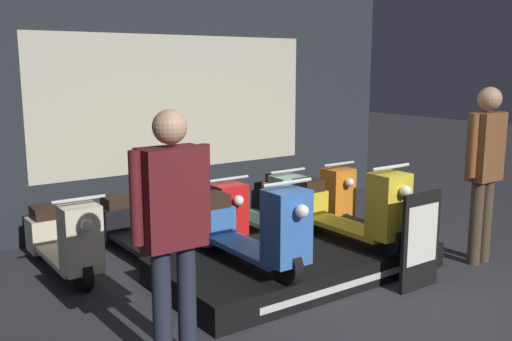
{
  "coord_description": "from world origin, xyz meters",
  "views": [
    {
      "loc": [
        -3.44,
        -2.95,
        2.04
      ],
      "look_at": [
        -0.01,
        1.88,
        0.93
      ],
      "focal_mm": 40.0,
      "sensor_mm": 36.0,
      "label": 1
    }
  ],
  "objects_px": {
    "scooter_display_right": "(347,209)",
    "scooter_backrow_3": "(259,205)",
    "scooter_backrow_0": "(63,239)",
    "scooter_backrow_4": "(308,197)",
    "scooter_backrow_2": "(203,215)",
    "person_right_browsing": "(485,162)",
    "scooter_display_left": "(248,229)",
    "price_sign_board": "(421,241)",
    "person_left_browsing": "(172,218)",
    "scooter_backrow_1": "(138,226)"
  },
  "relations": [
    {
      "from": "scooter_display_right",
      "to": "scooter_backrow_3",
      "type": "bearing_deg",
      "value": 93.06
    },
    {
      "from": "scooter_backrow_0",
      "to": "scooter_backrow_4",
      "type": "bearing_deg",
      "value": 0.0
    },
    {
      "from": "scooter_backrow_0",
      "to": "scooter_backrow_2",
      "type": "distance_m",
      "value": 1.59
    },
    {
      "from": "scooter_backrow_0",
      "to": "person_right_browsing",
      "type": "xyz_separation_m",
      "value": [
        3.61,
        -2.22,
        0.72
      ]
    },
    {
      "from": "scooter_display_left",
      "to": "price_sign_board",
      "type": "relative_size",
      "value": 1.77
    },
    {
      "from": "person_left_browsing",
      "to": "person_right_browsing",
      "type": "relative_size",
      "value": 0.97
    },
    {
      "from": "person_left_browsing",
      "to": "scooter_display_right",
      "type": "bearing_deg",
      "value": 18.18
    },
    {
      "from": "scooter_display_right",
      "to": "scooter_backrow_4",
      "type": "bearing_deg",
      "value": 63.49
    },
    {
      "from": "person_right_browsing",
      "to": "price_sign_board",
      "type": "height_order",
      "value": "person_right_browsing"
    },
    {
      "from": "scooter_display_right",
      "to": "scooter_backrow_1",
      "type": "relative_size",
      "value": 1.0
    },
    {
      "from": "scooter_display_right",
      "to": "scooter_backrow_2",
      "type": "relative_size",
      "value": 1.0
    },
    {
      "from": "scooter_display_left",
      "to": "scooter_display_right",
      "type": "relative_size",
      "value": 1.0
    },
    {
      "from": "scooter_display_right",
      "to": "scooter_backrow_2",
      "type": "xyz_separation_m",
      "value": [
        -0.87,
        1.44,
        -0.25
      ]
    },
    {
      "from": "person_right_browsing",
      "to": "price_sign_board",
      "type": "bearing_deg",
      "value": -174.33
    },
    {
      "from": "scooter_display_left",
      "to": "scooter_backrow_1",
      "type": "bearing_deg",
      "value": 106.96
    },
    {
      "from": "scooter_backrow_2",
      "to": "scooter_backrow_0",
      "type": "bearing_deg",
      "value": 180.0
    },
    {
      "from": "scooter_backrow_1",
      "to": "scooter_backrow_3",
      "type": "relative_size",
      "value": 1.0
    },
    {
      "from": "scooter_display_left",
      "to": "person_left_browsing",
      "type": "relative_size",
      "value": 0.92
    },
    {
      "from": "scooter_backrow_0",
      "to": "price_sign_board",
      "type": "bearing_deg",
      "value": -42.64
    },
    {
      "from": "scooter_display_left",
      "to": "scooter_display_right",
      "type": "xyz_separation_m",
      "value": [
        1.23,
        0.0,
        0.0
      ]
    },
    {
      "from": "scooter_backrow_0",
      "to": "scooter_backrow_1",
      "type": "xyz_separation_m",
      "value": [
        0.79,
        0.0,
        0.0
      ]
    },
    {
      "from": "scooter_backrow_2",
      "to": "person_left_browsing",
      "type": "distance_m",
      "value": 2.77
    },
    {
      "from": "scooter_display_right",
      "to": "person_left_browsing",
      "type": "relative_size",
      "value": 0.92
    },
    {
      "from": "scooter_backrow_2",
      "to": "person_left_browsing",
      "type": "bearing_deg",
      "value": -124.13
    },
    {
      "from": "scooter_backrow_3",
      "to": "scooter_backrow_1",
      "type": "bearing_deg",
      "value": 180.0
    },
    {
      "from": "scooter_display_left",
      "to": "person_right_browsing",
      "type": "distance_m",
      "value": 2.55
    },
    {
      "from": "scooter_backrow_0",
      "to": "person_right_browsing",
      "type": "distance_m",
      "value": 4.3
    },
    {
      "from": "scooter_backrow_3",
      "to": "scooter_backrow_4",
      "type": "relative_size",
      "value": 1.0
    },
    {
      "from": "person_left_browsing",
      "to": "person_right_browsing",
      "type": "distance_m",
      "value": 3.53
    },
    {
      "from": "scooter_backrow_4",
      "to": "scooter_backrow_2",
      "type": "bearing_deg",
      "value": 180.0
    },
    {
      "from": "scooter_backrow_3",
      "to": "price_sign_board",
      "type": "relative_size",
      "value": 1.77
    },
    {
      "from": "scooter_backrow_0",
      "to": "person_right_browsing",
      "type": "height_order",
      "value": "person_right_browsing"
    },
    {
      "from": "scooter_display_right",
      "to": "person_right_browsing",
      "type": "bearing_deg",
      "value": -34.01
    },
    {
      "from": "scooter_backrow_0",
      "to": "person_left_browsing",
      "type": "xyz_separation_m",
      "value": [
        0.08,
        -2.22,
        0.7
      ]
    },
    {
      "from": "scooter_backrow_4",
      "to": "price_sign_board",
      "type": "xyz_separation_m",
      "value": [
        -0.65,
        -2.32,
        0.13
      ]
    },
    {
      "from": "scooter_display_left",
      "to": "scooter_backrow_0",
      "type": "height_order",
      "value": "scooter_display_left"
    },
    {
      "from": "scooter_backrow_2",
      "to": "person_left_browsing",
      "type": "height_order",
      "value": "person_left_browsing"
    },
    {
      "from": "scooter_backrow_2",
      "to": "scooter_backrow_4",
      "type": "height_order",
      "value": "same"
    },
    {
      "from": "scooter_display_right",
      "to": "scooter_backrow_0",
      "type": "relative_size",
      "value": 1.0
    },
    {
      "from": "person_right_browsing",
      "to": "price_sign_board",
      "type": "xyz_separation_m",
      "value": [
        -1.09,
        -0.11,
        -0.6
      ]
    },
    {
      "from": "scooter_backrow_0",
      "to": "scooter_backrow_3",
      "type": "bearing_deg",
      "value": 0.0
    },
    {
      "from": "scooter_backrow_1",
      "to": "scooter_backrow_4",
      "type": "xyz_separation_m",
      "value": [
        2.38,
        0.0,
        0.0
      ]
    },
    {
      "from": "scooter_display_right",
      "to": "person_left_browsing",
      "type": "bearing_deg",
      "value": -161.82
    },
    {
      "from": "scooter_backrow_0",
      "to": "scooter_display_right",
      "type": "bearing_deg",
      "value": -30.31
    },
    {
      "from": "scooter_display_left",
      "to": "scooter_backrow_3",
      "type": "bearing_deg",
      "value": 51.35
    },
    {
      "from": "scooter_display_left",
      "to": "scooter_backrow_4",
      "type": "height_order",
      "value": "scooter_display_left"
    },
    {
      "from": "scooter_backrow_1",
      "to": "person_right_browsing",
      "type": "bearing_deg",
      "value": -38.17
    },
    {
      "from": "scooter_display_right",
      "to": "scooter_backrow_4",
      "type": "relative_size",
      "value": 1.0
    },
    {
      "from": "scooter_display_left",
      "to": "person_right_browsing",
      "type": "relative_size",
      "value": 0.89
    },
    {
      "from": "scooter_backrow_4",
      "to": "price_sign_board",
      "type": "distance_m",
      "value": 2.42
    }
  ]
}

